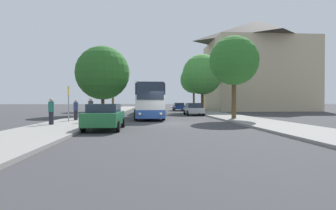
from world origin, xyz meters
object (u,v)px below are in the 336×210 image
object	(u,v)px
pedestrian_walking_back	(91,110)
tree_left_near	(113,72)
parked_car_left_curb	(105,116)
parked_car_right_far	(179,106)
tree_right_near	(202,74)
bus_stop_sign	(69,100)
pedestrian_waiting_far	(76,110)
tree_right_far	(234,61)
pedestrian_waiting_near	(51,111)
tree_right_mid	(194,80)
parked_car_right_near	(194,109)
bus_middle	(151,100)
tree_left_far	(103,73)
bus_front	(149,101)

from	to	relation	value
pedestrian_walking_back	tree_left_near	xyz separation A→B (m)	(-1.98, 26.97, 5.75)
parked_car_left_curb	parked_car_right_far	xyz separation A→B (m)	(8.15, 31.86, -0.05)
tree_right_near	parked_car_right_far	bearing A→B (deg)	102.47
tree_left_near	pedestrian_walking_back	bearing A→B (deg)	-85.80
bus_stop_sign	tree_right_near	distance (m)	22.38
parked_car_left_curb	pedestrian_walking_back	xyz separation A→B (m)	(-1.66, 3.94, 0.26)
pedestrian_waiting_far	tree_right_far	bearing A→B (deg)	-138.03
parked_car_right_far	bus_stop_sign	distance (m)	29.66
parked_car_left_curb	pedestrian_waiting_near	world-z (taller)	pedestrian_waiting_near
parked_car_right_far	tree_right_mid	xyz separation A→B (m)	(3.56, 4.71, 5.29)
parked_car_right_near	pedestrian_waiting_near	world-z (taller)	pedestrian_waiting_near
pedestrian_waiting_far	tree_right_near	xyz separation A→B (m)	(13.70, 15.68, 4.59)
parked_car_left_curb	pedestrian_waiting_near	bearing A→B (deg)	152.13
bus_middle	tree_right_far	xyz separation A→B (m)	(7.32, -15.94, 3.48)
bus_stop_sign	pedestrian_waiting_near	distance (m)	2.66
pedestrian_waiting_near	tree_right_mid	xyz separation A→B (m)	(15.52, 34.52, 5.01)
parked_car_left_curb	bus_stop_sign	xyz separation A→B (m)	(-3.44, 4.58, 1.01)
tree_left_far	tree_right_far	distance (m)	16.33
parked_car_right_far	bus_stop_sign	bearing A→B (deg)	67.04
tree_right_far	bus_front	bearing A→B (deg)	157.76
pedestrian_waiting_near	pedestrian_waiting_far	bearing A→B (deg)	-140.22
pedestrian_walking_back	tree_left_near	size ratio (longest dim) A/B	0.19
tree_right_near	bus_stop_sign	bearing A→B (deg)	-128.78
parked_car_right_near	parked_car_right_far	bearing A→B (deg)	-90.84
bus_front	tree_right_mid	bearing A→B (deg)	69.76
parked_car_right_near	pedestrian_waiting_far	world-z (taller)	pedestrian_waiting_far
bus_stop_sign	tree_right_near	world-z (taller)	tree_right_near
bus_stop_sign	tree_right_far	size ratio (longest dim) A/B	0.36
parked_car_left_curb	tree_right_near	xyz separation A→B (m)	(10.38, 21.78, 4.79)
bus_middle	parked_car_left_curb	distance (m)	23.53
bus_stop_sign	tree_right_far	world-z (taller)	tree_right_far
bus_middle	tree_right_near	bearing A→B (deg)	-10.14
bus_middle	parked_car_left_curb	bearing A→B (deg)	-95.62
tree_left_far	parked_car_right_near	bearing A→B (deg)	-6.95
parked_car_right_near	tree_left_far	bearing A→B (deg)	-7.31
parked_car_left_curb	parked_car_right_near	distance (m)	17.51
tree_right_mid	tree_left_near	bearing A→B (deg)	-159.74
parked_car_right_near	tree_right_far	bearing A→B (deg)	104.93
tree_left_near	bus_middle	bearing A→B (deg)	-49.10
bus_front	pedestrian_walking_back	size ratio (longest dim) A/B	5.85
pedestrian_walking_back	tree_right_far	size ratio (longest dim) A/B	0.24
bus_middle	tree_right_far	bearing A→B (deg)	-63.78
bus_stop_sign	bus_middle	bearing A→B (deg)	71.23
parked_car_left_curb	parked_car_right_far	world-z (taller)	parked_car_left_curb
tree_right_mid	tree_right_near	bearing A→B (deg)	-95.16
parked_car_right_near	pedestrian_waiting_near	xyz separation A→B (m)	(-11.82, -13.51, 0.26)
bus_middle	tree_left_near	world-z (taller)	tree_left_near
tree_left_far	tree_right_mid	world-z (taller)	tree_right_mid
parked_car_left_curb	pedestrian_waiting_far	distance (m)	6.95
parked_car_right_far	pedestrian_waiting_near	distance (m)	32.11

